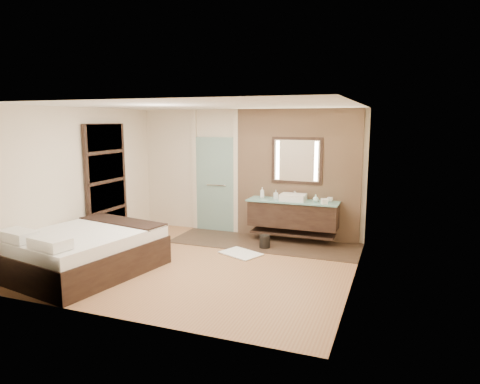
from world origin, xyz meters
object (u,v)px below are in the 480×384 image
at_px(bed, 85,251).
at_px(waste_bin, 265,242).
at_px(mirror_unit, 297,161).
at_px(vanity, 293,214).

bearing_deg(bed, waste_bin, 55.17).
relative_size(mirror_unit, bed, 0.43).
bearing_deg(waste_bin, bed, -135.54).
relative_size(vanity, mirror_unit, 1.75).
bearing_deg(mirror_unit, bed, -130.85).
xyz_separation_m(vanity, bed, (-2.75, -2.94, -0.23)).
bearing_deg(vanity, waste_bin, -122.09).
height_order(vanity, waste_bin, vanity).
bearing_deg(bed, mirror_unit, 59.86).
height_order(bed, waste_bin, bed).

